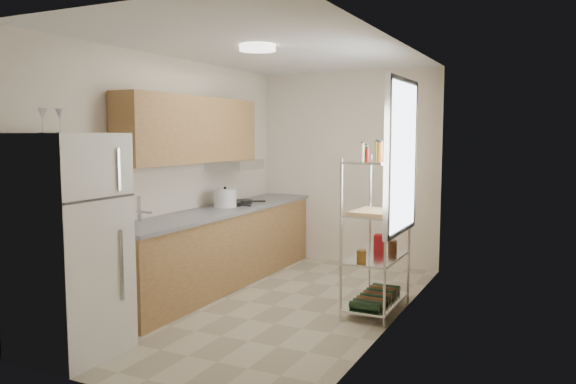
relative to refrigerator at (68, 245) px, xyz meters
The scene contains 16 objects.
room 2.08m from the refrigerator, 64.68° to the left, with size 2.52×4.42×2.62m.
counter_run 2.32m from the refrigerator, 91.23° to the left, with size 0.63×3.51×0.90m.
upper_cabinets 2.15m from the refrigerator, 95.45° to the left, with size 0.33×2.20×0.72m, color #AF814A.
range_hood 2.79m from the refrigerator, 92.72° to the left, with size 0.50×0.60×0.12m, color #B7BABC.
window 3.10m from the refrigerator, 46.25° to the left, with size 0.06×1.00×1.46m, color white.
bakers_rack 2.85m from the refrigerator, 48.70° to the left, with size 0.45×0.90×1.73m.
ceiling_dome 2.44m from the refrigerator, 60.51° to the left, with size 0.34×0.34×0.06m, color white.
refrigerator is the anchor object (origin of this frame).
wine_glass_a 0.99m from the refrigerator, 109.43° to the right, with size 0.07×0.07×0.19m, color silver, non-canonical shape.
wine_glass_b 0.98m from the refrigerator, behind, with size 0.07×0.07×0.19m, color silver, non-canonical shape.
rice_cooker 2.44m from the refrigerator, 92.01° to the left, with size 0.27×0.27×0.21m, color white.
frying_pan_large 2.56m from the refrigerator, 92.11° to the left, with size 0.28×0.28×0.05m, color black.
frying_pan_small 2.83m from the refrigerator, 91.41° to the left, with size 0.22×0.22×0.05m, color black.
cutting_board 2.73m from the refrigerator, 45.63° to the left, with size 0.38×0.49×0.03m, color tan.
espresso_machine 3.08m from the refrigerator, 49.01° to the left, with size 0.14×0.22×0.25m, color black.
storage_bag 3.06m from the refrigerator, 53.91° to the left, with size 0.10×0.14×0.15m, color #AD1518.
Camera 1 is at (2.63, -4.99, 1.77)m, focal length 35.00 mm.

